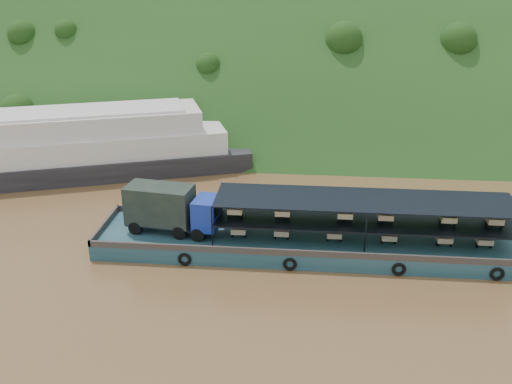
{
  "coord_description": "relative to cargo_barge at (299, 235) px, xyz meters",
  "views": [
    {
      "loc": [
        2.28,
        -41.9,
        21.65
      ],
      "look_at": [
        -2.0,
        3.0,
        3.2
      ],
      "focal_mm": 40.0,
      "sensor_mm": 36.0,
      "label": 1
    }
  ],
  "objects": [
    {
      "name": "ground",
      "position": [
        -1.83,
        1.0,
        -1.26
      ],
      "size": [
        160.0,
        160.0,
        0.0
      ],
      "primitive_type": "plane",
      "color": "brown",
      "rests_on": "ground"
    },
    {
      "name": "cargo_barge",
      "position": [
        0.0,
        0.0,
        0.0
      ],
      "size": [
        35.0,
        7.18,
        5.03
      ],
      "color": "#133D44",
      "rests_on": "ground"
    },
    {
      "name": "passenger_ferry",
      "position": [
        -23.26,
        15.86,
        1.77
      ],
      "size": [
        35.5,
        19.77,
        7.01
      ],
      "rotation": [
        0.0,
        0.0,
        0.34
      ],
      "color": "black",
      "rests_on": "ground"
    },
    {
      "name": "hillside",
      "position": [
        -1.83,
        37.0,
        -1.26
      ],
      "size": [
        140.0,
        39.6,
        39.6
      ],
      "primitive_type": "cube",
      "rotation": [
        0.79,
        0.0,
        0.0
      ],
      "color": "#1B3A15",
      "rests_on": "ground"
    }
  ]
}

